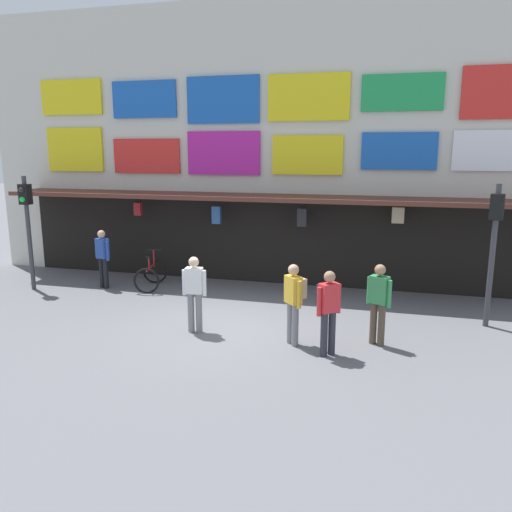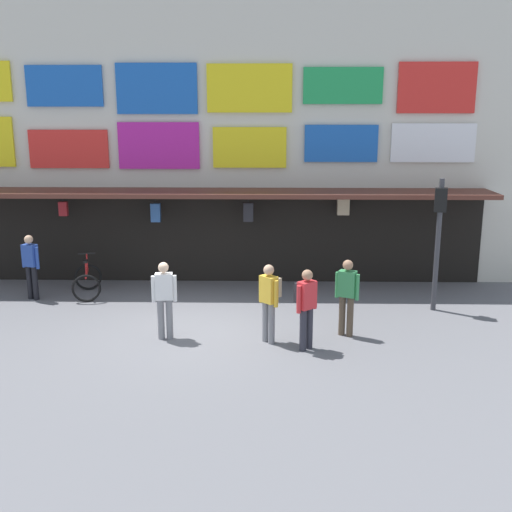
{
  "view_description": "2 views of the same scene",
  "coord_description": "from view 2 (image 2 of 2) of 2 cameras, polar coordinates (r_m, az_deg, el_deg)",
  "views": [
    {
      "loc": [
        3.58,
        -10.39,
        3.93
      ],
      "look_at": [
        0.51,
        1.1,
        1.41
      ],
      "focal_mm": 35.74,
      "sensor_mm": 36.0,
      "label": 1
    },
    {
      "loc": [
        1.75,
        -12.7,
        4.77
      ],
      "look_at": [
        1.47,
        0.9,
        1.48
      ],
      "focal_mm": 42.76,
      "sensor_mm": 36.0,
      "label": 2
    }
  ],
  "objects": [
    {
      "name": "ground_plane",
      "position": [
        13.68,
        -6.28,
        -6.88
      ],
      "size": [
        80.0,
        80.0,
        0.0
      ],
      "primitive_type": "plane",
      "color": "slate"
    },
    {
      "name": "shopfront",
      "position": [
        17.38,
        -4.67,
        10.91
      ],
      "size": [
        18.0,
        2.6,
        8.0
      ],
      "color": "beige",
      "rests_on": "ground"
    },
    {
      "name": "traffic_light_far",
      "position": [
        15.02,
        16.75,
        2.94
      ],
      "size": [
        0.33,
        0.35,
        3.2
      ],
      "color": "#38383D",
      "rests_on": "ground"
    },
    {
      "name": "bicycle_parked",
      "position": [
        16.49,
        -15.51,
        -2.29
      ],
      "size": [
        0.97,
        1.3,
        1.05
      ],
      "color": "black",
      "rests_on": "ground"
    },
    {
      "name": "pedestrian_in_white",
      "position": [
        12.61,
        1.27,
        -3.87
      ],
      "size": [
        0.47,
        0.47,
        1.68
      ],
      "color": "gray",
      "rests_on": "ground"
    },
    {
      "name": "pedestrian_in_blue",
      "position": [
        12.27,
        4.69,
        -4.41
      ],
      "size": [
        0.47,
        0.47,
        1.68
      ],
      "color": "#2D2D38",
      "rests_on": "ground"
    },
    {
      "name": "pedestrian_in_purple",
      "position": [
        13.13,
        8.5,
        -3.47
      ],
      "size": [
        0.49,
        0.35,
        1.68
      ],
      "color": "brown",
      "rests_on": "ground"
    },
    {
      "name": "pedestrian_in_black",
      "position": [
        16.49,
        -20.32,
        -0.66
      ],
      "size": [
        0.5,
        0.33,
        1.68
      ],
      "color": "black",
      "rests_on": "ground"
    },
    {
      "name": "pedestrian_in_yellow",
      "position": [
        12.95,
        -8.57,
        -3.55
      ],
      "size": [
        0.53,
        0.38,
        1.68
      ],
      "color": "gray",
      "rests_on": "ground"
    }
  ]
}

